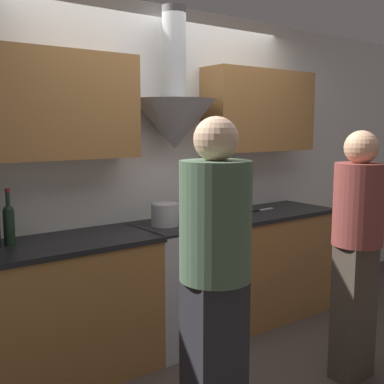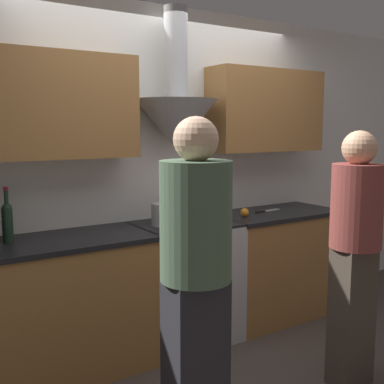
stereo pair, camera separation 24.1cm
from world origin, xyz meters
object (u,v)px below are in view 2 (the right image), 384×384
wine_bottle_6 (7,220)px  person_foreground_right (355,246)px  mixing_bowl (204,216)px  orange_fruit (245,212)px  person_foreground_left (196,279)px  stove_range (185,281)px  stock_pot (165,214)px

wine_bottle_6 → person_foreground_right: bearing=-33.8°
wine_bottle_6 → mixing_bowl: wine_bottle_6 is taller
orange_fruit → person_foreground_left: person_foreground_left is taller
wine_bottle_6 → mixing_bowl: size_ratio=1.77×
mixing_bowl → orange_fruit: (0.38, -0.04, -0.00)m
person_foreground_right → orange_fruit: bearing=90.4°
stove_range → person_foreground_right: bearing=-64.1°
stock_pot → mixing_bowl: stock_pot is taller
wine_bottle_6 → mixing_bowl: (1.45, -0.09, -0.10)m
stock_pot → person_foreground_right: (0.72, -1.15, -0.10)m
stove_range → mixing_bowl: bearing=-3.2°
stove_range → mixing_bowl: size_ratio=4.64×
stove_range → mixing_bowl: mixing_bowl is taller
stove_range → stock_pot: (-0.17, 0.01, 0.55)m
stock_pot → person_foreground_left: bearing=-113.7°
wine_bottle_6 → mixing_bowl: bearing=-3.7°
person_foreground_left → person_foreground_right: size_ratio=1.04×
person_foreground_left → wine_bottle_6: bearing=113.0°
wine_bottle_6 → person_foreground_left: 1.44m
stock_pot → person_foreground_left: person_foreground_left is taller
stock_pot → orange_fruit: size_ratio=2.92×
wine_bottle_6 → person_foreground_right: size_ratio=0.22×
orange_fruit → person_foreground_right: size_ratio=0.04×
stove_range → stock_pot: stock_pot is taller
stove_range → person_foreground_left: 1.51m
wine_bottle_6 → stock_pot: wine_bottle_6 is taller
orange_fruit → person_foreground_right: (0.01, -1.09, -0.05)m
person_foreground_left → stock_pot: bearing=66.3°
stock_pot → orange_fruit: 0.72m
stove_range → mixing_bowl: 0.53m
stove_range → stock_pot: bearing=177.2°
stove_range → person_foreground_left: (-0.71, -1.24, 0.48)m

